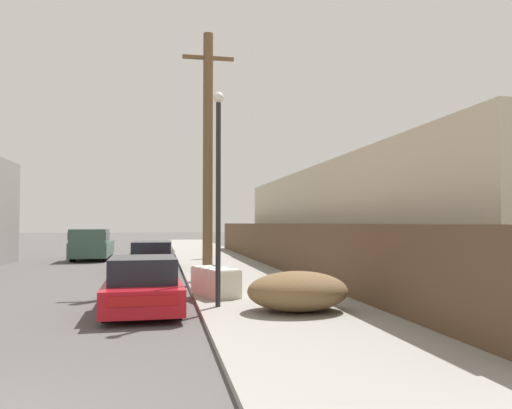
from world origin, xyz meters
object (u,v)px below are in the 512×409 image
object	(u,v)px
street_lamp	(218,182)
pedestrian	(206,242)
utility_pole	(208,153)
brush_pile	(298,291)
discarded_fridge	(215,282)
pickup_truck	(92,244)
parked_sports_car_red	(143,286)
car_parked_mid	(152,257)

from	to	relation	value
street_lamp	pedestrian	world-z (taller)	street_lamp
utility_pole	street_lamp	xyz separation A→B (m)	(-0.26, -5.58, -1.47)
brush_pile	discarded_fridge	bearing A→B (deg)	119.24
brush_pile	pedestrian	world-z (taller)	pedestrian
utility_pole	brush_pile	bearing A→B (deg)	-77.71
pickup_truck	brush_pile	xyz separation A→B (m)	(6.86, -18.65, -0.32)
street_lamp	brush_pile	world-z (taller)	street_lamp
parked_sports_car_red	brush_pile	size ratio (longest dim) A/B	1.91
car_parked_mid	utility_pole	size ratio (longest dim) A/B	0.50
discarded_fridge	street_lamp	xyz separation A→B (m)	(-0.13, -1.83, 2.55)
car_parked_mid	street_lamp	xyz separation A→B (m)	(1.69, -10.20, 2.43)
utility_pole	pedestrian	xyz separation A→B (m)	(0.83, 10.24, -3.46)
parked_sports_car_red	utility_pole	world-z (taller)	utility_pole
discarded_fridge	parked_sports_car_red	distance (m)	2.30
parked_sports_car_red	pickup_truck	world-z (taller)	pickup_truck
parked_sports_car_red	street_lamp	world-z (taller)	street_lamp
parked_sports_car_red	car_parked_mid	bearing A→B (deg)	87.81
discarded_fridge	utility_pole	world-z (taller)	utility_pole
pickup_truck	street_lamp	size ratio (longest dim) A/B	1.11
parked_sports_car_red	street_lamp	xyz separation A→B (m)	(1.74, -0.50, 2.46)
parked_sports_car_red	brush_pile	bearing A→B (deg)	-24.56
utility_pole	brush_pile	xyz separation A→B (m)	(1.42, -6.51, -3.95)
pedestrian	street_lamp	bearing A→B (deg)	-93.94
pedestrian	utility_pole	bearing A→B (deg)	-94.63
discarded_fridge	car_parked_mid	xyz separation A→B (m)	(-1.82, 8.37, 0.12)
car_parked_mid	brush_pile	bearing A→B (deg)	-71.44
street_lamp	car_parked_mid	bearing A→B (deg)	99.39
car_parked_mid	pedestrian	bearing A→B (deg)	65.43
discarded_fridge	car_parked_mid	bearing A→B (deg)	84.41
street_lamp	parked_sports_car_red	bearing A→B (deg)	164.05
pickup_truck	parked_sports_car_red	bearing A→B (deg)	100.17
car_parked_mid	pickup_truck	distance (m)	8.29
parked_sports_car_red	pedestrian	size ratio (longest dim) A/B	2.40
parked_sports_car_red	street_lamp	size ratio (longest dim) A/B	0.85
utility_pole	brush_pile	distance (m)	7.75
parked_sports_car_red	pickup_truck	size ratio (longest dim) A/B	0.77
pickup_truck	pedestrian	size ratio (longest dim) A/B	3.11
street_lamp	discarded_fridge	bearing A→B (deg)	85.90
utility_pole	discarded_fridge	bearing A→B (deg)	-91.97
brush_pile	parked_sports_car_red	bearing A→B (deg)	157.32
pickup_truck	brush_pile	world-z (taller)	pickup_truck
parked_sports_car_red	brush_pile	distance (m)	3.71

